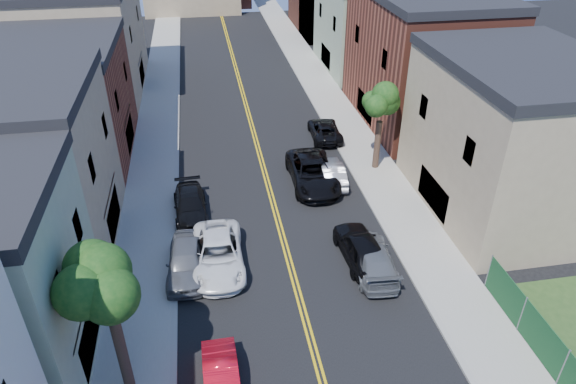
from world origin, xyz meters
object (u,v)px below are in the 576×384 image
red_sedan (222,381)px  black_car_left (190,205)px  grey_car_left (186,261)px  grey_car_right (372,257)px  black_car_right (361,248)px  white_pickup (218,254)px  black_suv_lane (313,173)px  silver_car_right (332,173)px  dark_car_right_far (325,130)px

red_sedan → black_car_left: bearing=93.3°
grey_car_left → grey_car_right: size_ratio=0.92×
black_car_right → white_pickup: bearing=-9.5°
grey_car_right → black_suv_lane: size_ratio=0.82×
red_sedan → silver_car_right: bearing=60.2°
black_car_left → dark_car_right_far: black_car_left is taller
black_suv_lane → dark_car_right_far: bearing=70.7°
grey_car_right → silver_car_right: size_ratio=1.20×
red_sedan → black_suv_lane: bearing=64.1°
grey_car_right → dark_car_right_far: bearing=-90.3°
black_car_left → grey_car_right: size_ratio=0.92×
grey_car_left → dark_car_right_far: grey_car_left is taller
silver_car_right → black_suv_lane: size_ratio=0.68×
black_car_right → black_suv_lane: bearing=-87.1°
dark_car_right_far → black_suv_lane: black_suv_lane is taller
red_sedan → black_car_right: black_car_right is taller
black_suv_lane → white_pickup: bearing=-131.3°
grey_car_right → dark_car_right_far: size_ratio=1.07×
black_car_right → silver_car_right: 8.51m
black_car_left → silver_car_right: 9.84m
dark_car_right_far → black_suv_lane: (-2.50, -6.87, 0.20)m
white_pickup → black_car_left: 5.45m
red_sedan → silver_car_right: size_ratio=0.94×
grey_car_right → silver_car_right: grey_car_right is taller
red_sedan → grey_car_right: size_ratio=0.78×
black_car_left → black_suv_lane: 8.53m
grey_car_left → black_car_left: grey_car_left is taller
red_sedan → white_pickup: size_ratio=0.70×
grey_car_left → grey_car_right: (9.72, -1.37, -0.06)m
white_pickup → dark_car_right_far: bearing=58.2°
black_car_right → black_suv_lane: size_ratio=0.79×
black_car_left → black_suv_lane: (8.21, 2.28, 0.18)m
grey_car_right → dark_car_right_far: grey_car_right is taller
red_sedan → white_pickup: (0.34, 8.02, 0.13)m
black_car_right → dark_car_right_far: bearing=-99.1°
dark_car_right_far → black_suv_lane: 7.32m
white_pickup → black_car_right: black_car_right is taller
black_suv_lane → silver_car_right: bearing=3.7°
grey_car_left → grey_car_right: 9.82m
black_car_left → silver_car_right: (9.56, 2.35, 0.02)m
black_car_left → grey_car_right: (9.43, -6.90, 0.06)m
grey_car_left → black_car_left: (0.29, 5.53, -0.12)m
white_pickup → black_car_left: white_pickup is taller
grey_car_left → dark_car_right_far: size_ratio=0.99×
white_pickup → black_suv_lane: size_ratio=0.91×
red_sedan → dark_car_right_far: (9.64, 22.44, 0.00)m
red_sedan → grey_car_left: (-1.36, 7.75, 0.15)m
black_car_right → black_car_left: bearing=-37.1°
red_sedan → black_car_right: size_ratio=0.81×
silver_car_right → grey_car_right: bearing=92.7°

